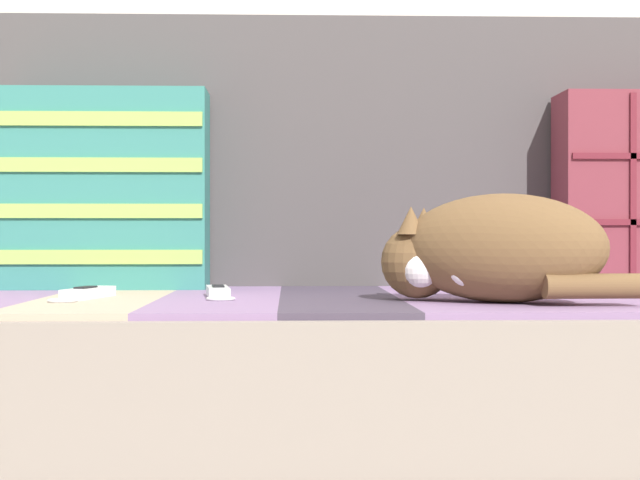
% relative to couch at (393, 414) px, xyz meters
% --- Properties ---
extents(couch, '(1.75, 0.90, 0.43)m').
position_rel_couch_xyz_m(couch, '(0.00, 0.00, 0.00)').
color(couch, brown).
rests_on(couch, ground_plane).
extents(sofa_backrest, '(1.71, 0.14, 0.58)m').
position_rel_couch_xyz_m(sofa_backrest, '(0.00, 0.38, 0.50)').
color(sofa_backrest, '#474242').
rests_on(sofa_backrest, couch).
extents(throw_pillow_striped, '(0.42, 0.14, 0.40)m').
position_rel_couch_xyz_m(throw_pillow_striped, '(-0.56, 0.24, 0.42)').
color(throw_pillow_striped, '#337A70').
rests_on(throw_pillow_striped, couch).
extents(sleeping_cat, '(0.39, 0.30, 0.18)m').
position_rel_couch_xyz_m(sleeping_cat, '(0.13, -0.20, 0.30)').
color(sleeping_cat, brown).
rests_on(sleeping_cat, couch).
extents(game_remote_near, '(0.06, 0.19, 0.02)m').
position_rel_couch_xyz_m(game_remote_near, '(-0.31, -0.05, 0.22)').
color(game_remote_near, white).
rests_on(game_remote_near, couch).
extents(game_remote_far, '(0.09, 0.20, 0.02)m').
position_rel_couch_xyz_m(game_remote_far, '(-0.54, -0.08, 0.22)').
color(game_remote_far, white).
rests_on(game_remote_far, couch).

